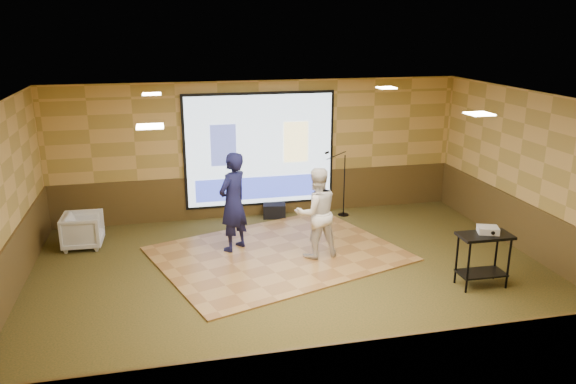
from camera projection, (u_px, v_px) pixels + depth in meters
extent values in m
plane|color=#2C3216|center=(297.00, 280.00, 9.48)|extent=(9.00, 9.00, 0.00)
cube|color=tan|center=(260.00, 149.00, 12.31)|extent=(9.00, 0.04, 3.00)
cube|color=tan|center=(377.00, 293.00, 5.78)|extent=(9.00, 0.04, 3.00)
cube|color=tan|center=(542.00, 179.00, 10.00)|extent=(0.04, 7.00, 3.00)
cube|color=white|center=(298.00, 102.00, 8.61)|extent=(9.00, 7.00, 0.04)
cube|color=#4E3B1A|center=(260.00, 194.00, 12.59)|extent=(9.00, 0.04, 0.95)
cube|color=#4E3B1A|center=(372.00, 377.00, 6.10)|extent=(9.00, 0.04, 0.95)
cube|color=#4E3B1A|center=(6.00, 280.00, 8.39)|extent=(0.04, 7.00, 0.95)
cube|color=#4E3B1A|center=(534.00, 233.00, 10.29)|extent=(0.04, 7.00, 0.95)
cube|color=black|center=(260.00, 150.00, 12.27)|extent=(3.32, 0.03, 2.52)
cube|color=silver|center=(260.00, 150.00, 12.24)|extent=(3.20, 0.02, 2.40)
cube|color=#3B4382|center=(223.00, 145.00, 12.01)|extent=(0.55, 0.01, 0.90)
cube|color=#F4E08D|center=(296.00, 142.00, 12.35)|extent=(0.55, 0.01, 0.90)
cube|color=#3243BD|center=(261.00, 188.00, 12.47)|extent=(2.88, 0.01, 0.50)
cube|color=#FAE3BB|center=(152.00, 94.00, 9.84)|extent=(0.32, 0.32, 0.02)
cube|color=#FAE3BB|center=(387.00, 88.00, 10.77)|extent=(0.32, 0.32, 0.02)
cube|color=#FAE3BB|center=(150.00, 126.00, 6.76)|extent=(0.32, 0.32, 0.02)
cube|color=#FAE3BB|center=(479.00, 114.00, 7.69)|extent=(0.32, 0.32, 0.02)
cube|color=#A5763C|center=(278.00, 254.00, 10.52)|extent=(5.08, 4.44, 0.03)
imported|color=#13143B|center=(233.00, 202.00, 10.44)|extent=(0.81, 0.80, 1.88)
imported|color=silver|center=(316.00, 213.00, 10.15)|extent=(0.89, 0.73, 1.68)
cylinder|color=black|center=(468.00, 268.00, 8.91)|extent=(0.04, 0.04, 0.86)
cylinder|color=black|center=(509.00, 264.00, 9.07)|extent=(0.04, 0.04, 0.86)
cylinder|color=black|center=(457.00, 259.00, 9.25)|extent=(0.04, 0.04, 0.86)
cylinder|color=black|center=(496.00, 255.00, 9.41)|extent=(0.04, 0.04, 0.86)
cube|color=black|center=(485.00, 236.00, 9.03)|extent=(0.86, 0.45, 0.05)
cube|color=black|center=(481.00, 273.00, 9.22)|extent=(0.77, 0.41, 0.03)
cube|color=silver|center=(488.00, 230.00, 9.07)|extent=(0.39, 0.36, 0.11)
cylinder|color=black|center=(343.00, 215.00, 12.68)|extent=(0.24, 0.24, 0.02)
cylinder|color=black|center=(344.00, 185.00, 12.48)|extent=(0.02, 0.02, 1.39)
cylinder|color=black|center=(336.00, 156.00, 12.24)|extent=(0.44, 0.02, 0.18)
cylinder|color=black|center=(327.00, 153.00, 12.17)|extent=(0.10, 0.05, 0.08)
imported|color=gray|center=(83.00, 231.00, 10.79)|extent=(0.77, 0.75, 0.67)
cube|color=black|center=(274.00, 211.00, 12.50)|extent=(0.54, 0.41, 0.31)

